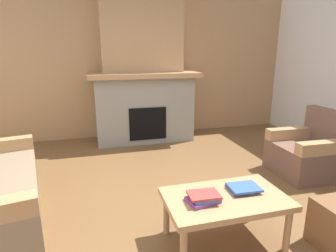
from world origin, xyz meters
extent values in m
plane|color=brown|center=(0.00, 0.00, 0.00)|extent=(9.00, 9.00, 0.00)
cube|color=tan|center=(0.00, 3.00, 1.35)|extent=(6.00, 0.12, 2.70)
cube|color=gray|center=(0.00, 2.59, 0.57)|extent=(1.70, 0.70, 1.15)
cube|color=black|center=(0.00, 2.26, 0.38)|extent=(0.64, 0.08, 0.56)
cube|color=tan|center=(0.00, 2.54, 1.19)|extent=(1.90, 0.82, 0.08)
cube|color=tan|center=(0.00, 2.69, 1.97)|extent=(1.40, 0.50, 1.47)
cube|color=brown|center=(1.77, 0.52, 0.20)|extent=(0.79, 0.79, 0.40)
cube|color=brown|center=(2.07, 0.51, 0.62)|extent=(0.17, 0.76, 0.45)
cube|color=tan|center=(1.78, 0.83, 0.48)|extent=(0.76, 0.17, 0.15)
cube|color=tan|center=(1.75, 0.21, 0.48)|extent=(0.76, 0.17, 0.15)
cube|color=tan|center=(0.11, -0.45, 0.41)|extent=(1.00, 0.60, 0.05)
cylinder|color=tan|center=(-0.33, -0.69, 0.19)|extent=(0.06, 0.06, 0.38)
cylinder|color=tan|center=(0.55, -0.69, 0.19)|extent=(0.06, 0.06, 0.38)
cylinder|color=tan|center=(-0.33, -0.21, 0.19)|extent=(0.06, 0.06, 0.38)
cylinder|color=tan|center=(0.55, -0.21, 0.19)|extent=(0.06, 0.06, 0.38)
cube|color=#7A3D84|center=(-0.10, -0.48, 0.45)|extent=(0.27, 0.22, 0.03)
cube|color=#335699|center=(-0.10, -0.48, 0.47)|extent=(0.20, 0.19, 0.02)
cube|color=#B23833|center=(-0.10, -0.49, 0.49)|extent=(0.25, 0.19, 0.02)
cube|color=#335699|center=(0.28, -0.38, 0.44)|extent=(0.22, 0.23, 0.02)
cube|color=#335699|center=(0.30, -0.41, 0.46)|extent=(0.26, 0.21, 0.02)
camera|label=1|loc=(-0.89, -2.30, 1.58)|focal=29.68mm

